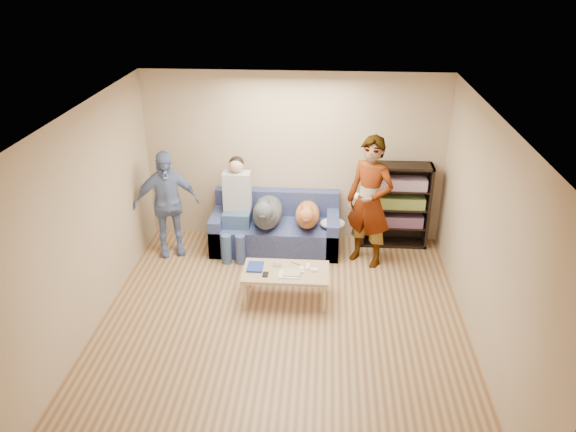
# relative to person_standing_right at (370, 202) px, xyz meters

# --- Properties ---
(ground) EXTENTS (5.00, 5.00, 0.00)m
(ground) POSITION_rel_person_standing_right_xyz_m (-1.11, -1.73, -0.95)
(ground) COLOR brown
(ground) RESTS_ON ground
(ceiling) EXTENTS (5.00, 5.00, 0.00)m
(ceiling) POSITION_rel_person_standing_right_xyz_m (-1.11, -1.73, 1.65)
(ceiling) COLOR white
(ceiling) RESTS_ON ground
(wall_back) EXTENTS (4.50, 0.00, 4.50)m
(wall_back) POSITION_rel_person_standing_right_xyz_m (-1.11, 0.77, 0.35)
(wall_back) COLOR tan
(wall_back) RESTS_ON ground
(wall_front) EXTENTS (4.50, 0.00, 4.50)m
(wall_front) POSITION_rel_person_standing_right_xyz_m (-1.11, -4.23, 0.35)
(wall_front) COLOR tan
(wall_front) RESTS_ON ground
(wall_left) EXTENTS (0.00, 5.00, 5.00)m
(wall_left) POSITION_rel_person_standing_right_xyz_m (-3.36, -1.73, 0.35)
(wall_left) COLOR tan
(wall_left) RESTS_ON ground
(wall_right) EXTENTS (0.00, 5.00, 5.00)m
(wall_right) POSITION_rel_person_standing_right_xyz_m (1.14, -1.73, 0.35)
(wall_right) COLOR tan
(wall_right) RESTS_ON ground
(blanket) EXTENTS (0.37, 0.32, 0.13)m
(blanket) POSITION_rel_person_standing_right_xyz_m (-0.50, 0.22, -0.46)
(blanket) COLOR silver
(blanket) RESTS_ON sofa
(person_standing_right) EXTENTS (0.83, 0.75, 1.90)m
(person_standing_right) POSITION_rel_person_standing_right_xyz_m (0.00, 0.00, 0.00)
(person_standing_right) COLOR gray
(person_standing_right) RESTS_ON ground
(person_standing_left) EXTENTS (1.02, 0.70, 1.61)m
(person_standing_left) POSITION_rel_person_standing_right_xyz_m (-2.92, 0.07, -0.14)
(person_standing_left) COLOR #748ABA
(person_standing_left) RESTS_ON ground
(held_controller) EXTENTS (0.07, 0.13, 0.03)m
(held_controller) POSITION_rel_person_standing_right_xyz_m (-0.20, -0.20, 0.18)
(held_controller) COLOR white
(held_controller) RESTS_ON person_standing_right
(notebook_blue) EXTENTS (0.20, 0.26, 0.03)m
(notebook_blue) POSITION_rel_person_standing_right_xyz_m (-1.50, -1.00, -0.52)
(notebook_blue) COLOR navy
(notebook_blue) RESTS_ON coffee_table
(papers) EXTENTS (0.26, 0.20, 0.02)m
(papers) POSITION_rel_person_standing_right_xyz_m (-1.05, -1.15, -0.52)
(papers) COLOR silver
(papers) RESTS_ON coffee_table
(magazine) EXTENTS (0.22, 0.17, 0.01)m
(magazine) POSITION_rel_person_standing_right_xyz_m (-1.02, -1.13, -0.51)
(magazine) COLOR #B1A88E
(magazine) RESTS_ON coffee_table
(camera_silver) EXTENTS (0.11, 0.06, 0.05)m
(camera_silver) POSITION_rel_person_standing_right_xyz_m (-1.22, -0.93, -0.50)
(camera_silver) COLOR silver
(camera_silver) RESTS_ON coffee_table
(controller_a) EXTENTS (0.04, 0.13, 0.03)m
(controller_a) POSITION_rel_person_standing_right_xyz_m (-0.82, -0.95, -0.51)
(controller_a) COLOR white
(controller_a) RESTS_ON coffee_table
(controller_b) EXTENTS (0.09, 0.06, 0.03)m
(controller_b) POSITION_rel_person_standing_right_xyz_m (-0.74, -1.03, -0.51)
(controller_b) COLOR white
(controller_b) RESTS_ON coffee_table
(headphone_cup_a) EXTENTS (0.07, 0.07, 0.02)m
(headphone_cup_a) POSITION_rel_person_standing_right_xyz_m (-0.90, -1.07, -0.52)
(headphone_cup_a) COLOR white
(headphone_cup_a) RESTS_ON coffee_table
(headphone_cup_b) EXTENTS (0.07, 0.07, 0.02)m
(headphone_cup_b) POSITION_rel_person_standing_right_xyz_m (-0.90, -0.99, -0.52)
(headphone_cup_b) COLOR white
(headphone_cup_b) RESTS_ON coffee_table
(pen_orange) EXTENTS (0.13, 0.06, 0.01)m
(pen_orange) POSITION_rel_person_standing_right_xyz_m (-1.12, -1.21, -0.52)
(pen_orange) COLOR #C6521B
(pen_orange) RESTS_ON coffee_table
(pen_black) EXTENTS (0.13, 0.08, 0.01)m
(pen_black) POSITION_rel_person_standing_right_xyz_m (-0.98, -0.87, -0.52)
(pen_black) COLOR black
(pen_black) RESTS_ON coffee_table
(wallet) EXTENTS (0.07, 0.12, 0.02)m
(wallet) POSITION_rel_person_standing_right_xyz_m (-1.35, -1.17, -0.52)
(wallet) COLOR black
(wallet) RESTS_ON coffee_table
(sofa) EXTENTS (1.90, 0.85, 0.82)m
(sofa) POSITION_rel_person_standing_right_xyz_m (-1.36, 0.36, -0.67)
(sofa) COLOR #515B93
(sofa) RESTS_ON ground
(person_seated) EXTENTS (0.40, 0.73, 1.47)m
(person_seated) POSITION_rel_person_standing_right_xyz_m (-1.92, 0.24, -0.18)
(person_seated) COLOR #3B5381
(person_seated) RESTS_ON sofa
(dog_gray) EXTENTS (0.44, 1.26, 0.64)m
(dog_gray) POSITION_rel_person_standing_right_xyz_m (-1.47, 0.19, -0.30)
(dog_gray) COLOR #484C51
(dog_gray) RESTS_ON sofa
(dog_tan) EXTENTS (0.36, 1.14, 0.52)m
(dog_tan) POSITION_rel_person_standing_right_xyz_m (-0.88, 0.23, -0.34)
(dog_tan) COLOR #B37736
(dog_tan) RESTS_ON sofa
(coffee_table) EXTENTS (1.10, 0.60, 0.42)m
(coffee_table) POSITION_rel_person_standing_right_xyz_m (-1.10, -1.05, -0.57)
(coffee_table) COLOR tan
(coffee_table) RESTS_ON ground
(bookshelf) EXTENTS (1.00, 0.34, 1.30)m
(bookshelf) POSITION_rel_person_standing_right_xyz_m (0.44, 0.60, -0.27)
(bookshelf) COLOR black
(bookshelf) RESTS_ON ground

